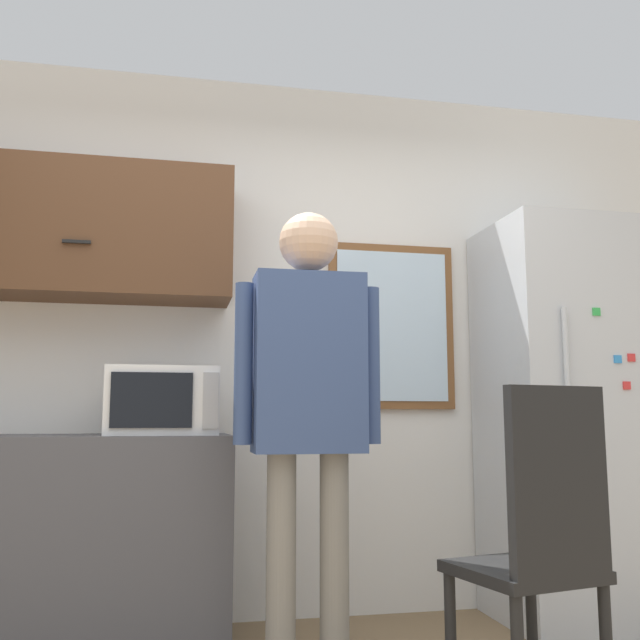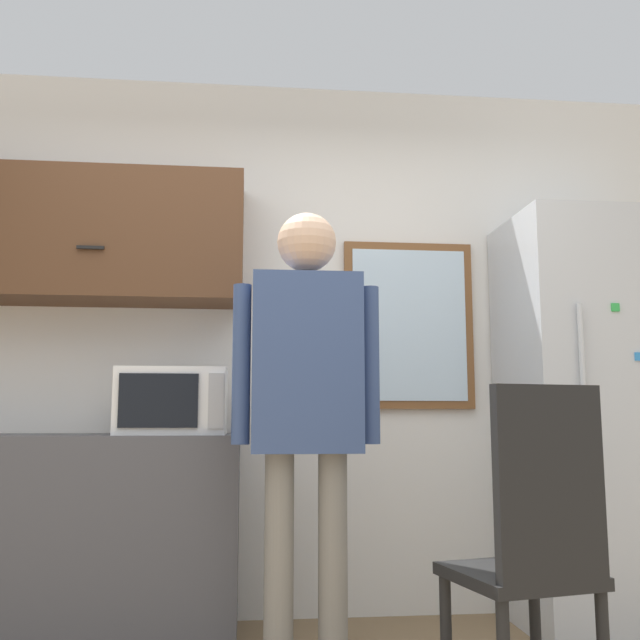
% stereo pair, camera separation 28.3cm
% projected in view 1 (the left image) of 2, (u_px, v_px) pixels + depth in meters
% --- Properties ---
extents(back_wall, '(6.00, 0.06, 2.70)m').
position_uv_depth(back_wall, '(246.00, 339.00, 3.58)').
color(back_wall, white).
rests_on(back_wall, ground_plane).
extents(microwave, '(0.46, 0.42, 0.29)m').
position_uv_depth(microwave, '(163.00, 401.00, 3.08)').
color(microwave, white).
rests_on(microwave, counter).
extents(person, '(0.57, 0.23, 1.76)m').
position_uv_depth(person, '(308.00, 386.00, 2.72)').
color(person, gray).
rests_on(person, ground_plane).
extents(refrigerator, '(0.74, 0.67, 1.92)m').
position_uv_depth(refrigerator, '(569.00, 418.00, 3.49)').
color(refrigerator, silver).
rests_on(refrigerator, ground_plane).
extents(chair, '(0.50, 0.50, 1.06)m').
position_uv_depth(chair, '(540.00, 538.00, 2.35)').
color(chair, black).
rests_on(chair, ground_plane).
extents(window, '(0.67, 0.05, 0.86)m').
position_uv_depth(window, '(392.00, 326.00, 3.70)').
color(window, brown).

